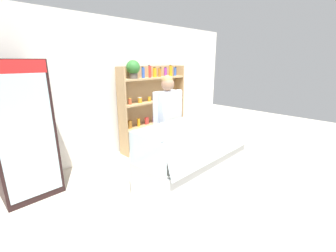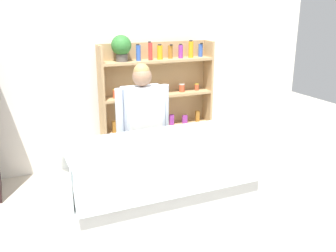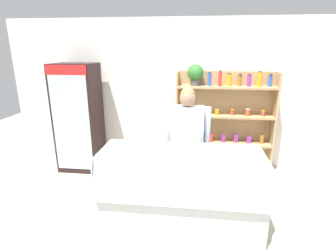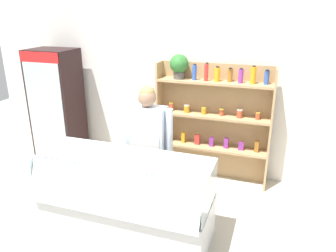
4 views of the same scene
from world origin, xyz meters
TOP-DOWN VIEW (x-y plane):
  - ground_plane at (0.00, 0.00)m, footprint 12.00×12.00m
  - back_wall at (0.00, 2.02)m, footprint 6.80×0.10m
  - drinks_fridge at (-1.96, 1.53)m, footprint 0.73×0.59m
  - shelving_unit at (0.58, 1.75)m, footprint 1.70×0.29m
  - deli_display_case at (-0.00, 0.04)m, footprint 1.96×0.81m
  - shop_clerk at (0.04, 0.66)m, footprint 0.65×0.25m

SIDE VIEW (x-z plane):
  - ground_plane at x=0.00m, z-range 0.00..0.00m
  - deli_display_case at x=0.00m, z-range -0.19..0.82m
  - drinks_fridge at x=-1.96m, z-range 0.00..1.93m
  - shop_clerk at x=0.04m, z-range 0.16..1.84m
  - shelving_unit at x=0.58m, z-range 0.12..2.04m
  - back_wall at x=0.00m, z-range 0.00..2.70m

